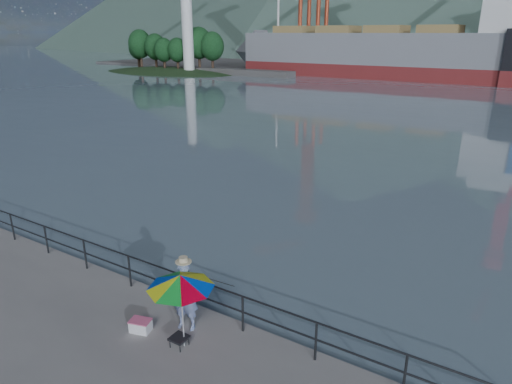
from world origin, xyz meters
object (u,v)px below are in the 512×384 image
bulk_carrier (408,52)px  beach_umbrella (180,281)px  fisherman (185,296)px  cooler_bag (141,326)px

bulk_carrier → beach_umbrella: bearing=-78.7°
fisherman → bulk_carrier: size_ratio=0.03×
cooler_bag → bulk_carrier: size_ratio=0.01×
beach_umbrella → fisherman: bearing=125.2°
fisherman → bulk_carrier: 73.21m
fisherman → cooler_bag: fisherman is taller
bulk_carrier → fisherman: bearing=-78.9°
beach_umbrella → bulk_carrier: (-14.49, 72.37, 2.33)m
cooler_bag → bulk_carrier: 73.81m
beach_umbrella → bulk_carrier: size_ratio=0.04×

